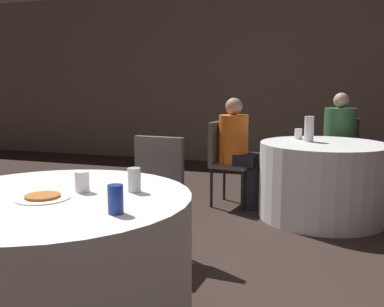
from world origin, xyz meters
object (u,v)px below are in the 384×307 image
(table_near, at_px, (57,267))
(bottle_far, at_px, (309,129))
(person_green_jacket, at_px, (338,145))
(soda_can_silver, at_px, (134,180))
(chair_near_north, at_px, (154,186))
(chair_far_north, at_px, (340,149))
(chair_far_west, at_px, (225,155))
(pizza_plate_near, at_px, (43,197))
(soda_can_blue, at_px, (116,199))
(person_orange_shirt, at_px, (240,154))
(table_far, at_px, (322,180))

(table_near, height_order, bottle_far, bottle_far)
(bottle_far, bearing_deg, person_green_jacket, 70.06)
(soda_can_silver, bearing_deg, bottle_far, 72.65)
(person_green_jacket, relative_size, soda_can_silver, 9.66)
(chair_near_north, bearing_deg, table_near, 90.00)
(person_green_jacket, bearing_deg, table_near, 77.38)
(table_near, xyz_separation_m, person_green_jacket, (1.35, 3.31, 0.24))
(chair_far_north, distance_m, bottle_far, 1.03)
(chair_near_north, distance_m, chair_far_north, 2.72)
(soda_can_silver, xyz_separation_m, bottle_far, (0.73, 2.33, 0.06))
(chair_far_west, bearing_deg, soda_can_silver, 12.12)
(person_green_jacket, height_order, soda_can_silver, person_green_jacket)
(table_near, bearing_deg, chair_far_north, 68.37)
(chair_far_west, relative_size, pizza_plate_near, 3.40)
(chair_far_north, distance_m, soda_can_blue, 3.76)
(chair_far_west, height_order, soda_can_blue, chair_far_west)
(chair_far_west, xyz_separation_m, person_green_jacket, (1.13, 0.68, 0.07))
(person_green_jacket, bearing_deg, chair_near_north, 69.59)
(table_near, bearing_deg, person_orange_shirt, 81.67)
(person_orange_shirt, distance_m, bottle_far, 0.74)
(table_near, distance_m, chair_far_north, 3.73)
(person_orange_shirt, bearing_deg, person_green_jacket, 135.32)
(soda_can_blue, distance_m, bottle_far, 2.76)
(table_near, relative_size, soda_can_silver, 10.97)
(pizza_plate_near, height_order, soda_can_blue, soda_can_blue)
(pizza_plate_near, bearing_deg, soda_can_silver, 35.34)
(chair_near_north, bearing_deg, table_far, -126.07)
(person_green_jacket, height_order, soda_can_blue, person_green_jacket)
(soda_can_blue, relative_size, bottle_far, 0.50)
(person_orange_shirt, height_order, soda_can_silver, person_orange_shirt)
(pizza_plate_near, distance_m, soda_can_blue, 0.46)
(chair_near_north, xyz_separation_m, soda_can_silver, (0.27, -0.88, 0.25))
(chair_far_west, bearing_deg, pizza_plate_near, 4.27)
(person_green_jacket, xyz_separation_m, soda_can_blue, (-0.92, -3.47, 0.18))
(table_far, bearing_deg, soda_can_silver, -110.96)
(soda_can_blue, bearing_deg, table_near, 158.72)
(pizza_plate_near, bearing_deg, person_green_jacket, 67.87)
(person_orange_shirt, relative_size, soda_can_silver, 9.28)
(person_orange_shirt, xyz_separation_m, bottle_far, (0.68, -0.08, 0.28))
(table_near, relative_size, person_orange_shirt, 1.18)
(table_far, height_order, chair_far_north, chair_far_north)
(chair_far_north, xyz_separation_m, person_orange_shirt, (-0.99, -0.86, 0.03))
(chair_near_north, bearing_deg, pizza_plate_near, 89.12)
(person_orange_shirt, height_order, pizza_plate_near, person_orange_shirt)
(table_far, height_order, soda_can_blue, soda_can_blue)
(soda_can_blue, bearing_deg, table_far, 73.48)
(chair_far_north, relative_size, bottle_far, 3.61)
(person_green_jacket, distance_m, soda_can_blue, 3.60)
(pizza_plate_near, bearing_deg, chair_far_west, 85.01)
(chair_far_west, height_order, person_green_jacket, person_green_jacket)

